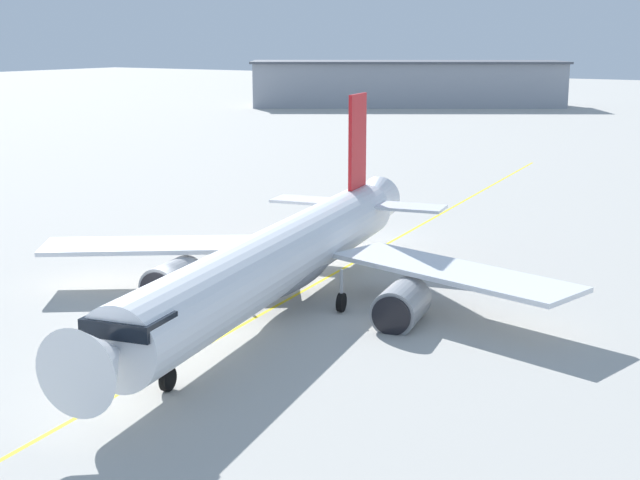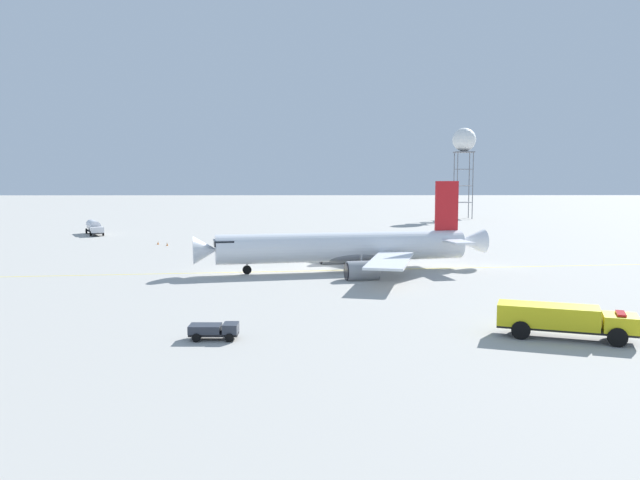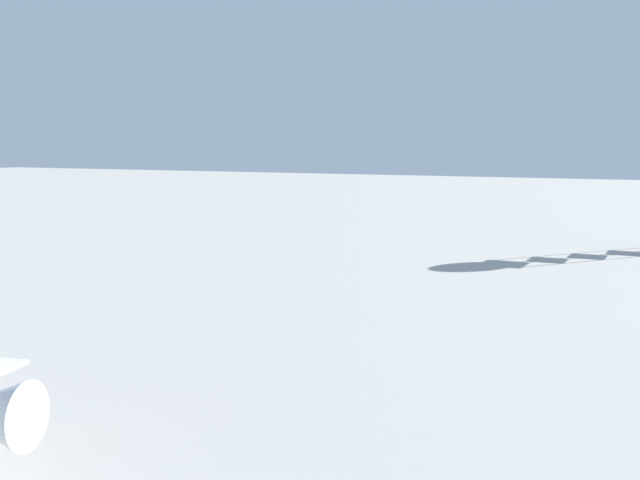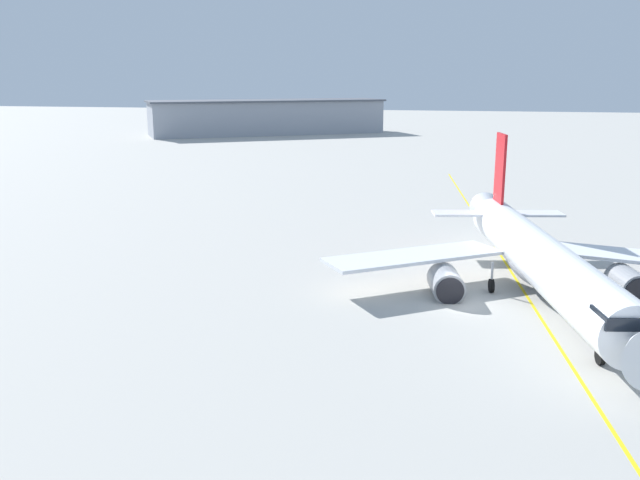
# 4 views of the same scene
# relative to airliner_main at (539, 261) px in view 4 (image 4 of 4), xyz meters

# --- Properties ---
(ground_plane) EXTENTS (600.00, 600.00, 0.00)m
(ground_plane) POSITION_rel_airliner_main_xyz_m (-5.79, -3.42, -2.91)
(ground_plane) COLOR #ADAAA3
(airliner_main) EXTENTS (33.12, 38.26, 11.73)m
(airliner_main) POSITION_rel_airliner_main_xyz_m (0.00, 0.00, 0.00)
(airliner_main) COLOR white
(airliner_main) RESTS_ON ground_plane
(terminal_shed) EXTENTS (67.84, 50.77, 9.96)m
(terminal_shed) POSITION_rel_airliner_main_xyz_m (-64.41, 143.21, 2.09)
(terminal_shed) COLOR #999EA8
(terminal_shed) RESTS_ON ground_plane
(taxiway_centreline) EXTENTS (17.35, 141.93, 0.01)m
(taxiway_centreline) POSITION_rel_airliner_main_xyz_m (-0.33, -3.07, -2.91)
(taxiway_centreline) COLOR yellow
(taxiway_centreline) RESTS_ON ground_plane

